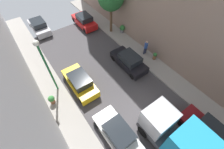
# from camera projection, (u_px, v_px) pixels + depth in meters

# --- Properties ---
(ground) EXTENTS (32.00, 32.00, 0.00)m
(ground) POSITION_uv_depth(u_px,v_px,m) (144.00, 118.00, 12.59)
(ground) COLOR #423F42
(sidewalk_right) EXTENTS (2.00, 44.00, 0.15)m
(sidewalk_right) POSITION_uv_depth(u_px,v_px,m) (183.00, 88.00, 14.40)
(sidewalk_right) COLOR gray
(sidewalk_right) RESTS_ON ground
(parked_car_left_1) EXTENTS (1.78, 4.20, 1.57)m
(parked_car_left_1) POSITION_uv_depth(u_px,v_px,m) (118.00, 134.00, 11.05)
(parked_car_left_1) COLOR white
(parked_car_left_1) RESTS_ON ground
(parked_car_left_2) EXTENTS (1.78, 4.20, 1.57)m
(parked_car_left_2) POSITION_uv_depth(u_px,v_px,m) (80.00, 82.00, 14.03)
(parked_car_left_2) COLOR gold
(parked_car_left_2) RESTS_ON ground
(parked_car_left_3) EXTENTS (1.78, 4.20, 1.57)m
(parked_car_left_3) POSITION_uv_depth(u_px,v_px,m) (39.00, 26.00, 19.79)
(parked_car_left_3) COLOR silver
(parked_car_left_3) RESTS_ON ground
(parked_car_right_1) EXTENTS (1.78, 4.20, 1.57)m
(parked_car_right_1) POSITION_uv_depth(u_px,v_px,m) (208.00, 132.00, 11.12)
(parked_car_right_1) COLOR maroon
(parked_car_right_1) RESTS_ON ground
(parked_car_right_2) EXTENTS (1.78, 4.20, 1.57)m
(parked_car_right_2) POSITION_uv_depth(u_px,v_px,m) (129.00, 61.00, 15.76)
(parked_car_right_2) COLOR black
(parked_car_right_2) RESTS_ON ground
(parked_car_right_3) EXTENTS (1.78, 4.20, 1.57)m
(parked_car_right_3) POSITION_uv_depth(u_px,v_px,m) (84.00, 21.00, 20.63)
(parked_car_right_3) COLOR red
(parked_car_right_3) RESTS_ON ground
(pedestrian) EXTENTS (0.40, 0.36, 1.72)m
(pedestrian) POSITION_uv_depth(u_px,v_px,m) (146.00, 47.00, 16.63)
(pedestrian) COLOR #2D334C
(pedestrian) RESTS_ON sidewalk_right
(potted_plant_1) EXTENTS (0.66, 0.66, 0.98)m
(potted_plant_1) POSITION_uv_depth(u_px,v_px,m) (122.00, 29.00, 19.50)
(potted_plant_1) COLOR slate
(potted_plant_1) RESTS_ON sidewalk_right
(potted_plant_3) EXTENTS (0.54, 0.54, 0.90)m
(potted_plant_3) POSITION_uv_depth(u_px,v_px,m) (52.00, 99.00, 12.94)
(potted_plant_3) COLOR brown
(potted_plant_3) RESTS_ON sidewalk_left
(potted_plant_4) EXTENTS (0.42, 0.42, 0.83)m
(potted_plant_4) POSITION_uv_depth(u_px,v_px,m) (155.00, 56.00, 16.44)
(potted_plant_4) COLOR brown
(potted_plant_4) RESTS_ON sidewalk_right
(lamp_post) EXTENTS (0.44, 0.44, 5.54)m
(lamp_post) POSITION_uv_depth(u_px,v_px,m) (45.00, 61.00, 11.47)
(lamp_post) COLOR #26723F
(lamp_post) RESTS_ON sidewalk_left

